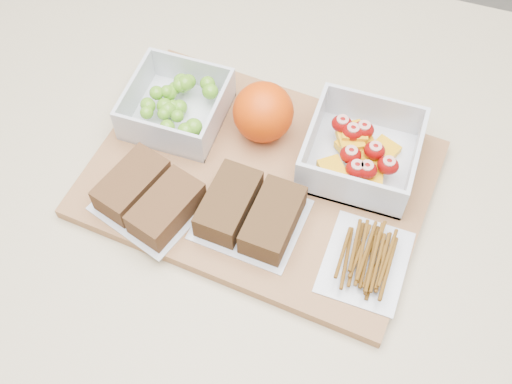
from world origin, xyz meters
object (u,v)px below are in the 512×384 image
Objects in this scene: cutting_board at (259,179)px; pretzel_bag at (367,258)px; orange at (263,112)px; sandwich_bag_center at (251,212)px; fruit_container at (361,153)px; sandwich_bag_left at (149,197)px; grape_container at (177,105)px.

pretzel_bag reaches higher than cutting_board.
orange reaches higher than sandwich_bag_center.
pretzel_bag is at bearing -40.05° from orange.
orange is at bearing 109.68° from cutting_board.
pretzel_bag is (0.15, -0.01, -0.01)m from sandwich_bag_center.
sandwich_bag_center is 1.13× the size of pretzel_bag.
sandwich_bag_center is at bearing 175.37° from pretzel_bag.
fruit_container is 1.03× the size of sandwich_bag_center.
sandwich_bag_left is at bearing -121.94° from orange.
cutting_board is 0.09m from orange.
sandwich_bag_left is (-0.23, -0.14, -0.00)m from fruit_container.
cutting_board is 0.14m from sandwich_bag_left.
fruit_container is at bearing 106.80° from pretzel_bag.
fruit_container reaches higher than sandwich_bag_center.
fruit_container is 1.16× the size of pretzel_bag.
sandwich_bag_center is at bearing -129.91° from fruit_container.
grape_container is 1.56× the size of orange.
grape_container is 1.05× the size of pretzel_bag.
grape_container is 0.14m from sandwich_bag_left.
grape_container is (-0.13, 0.06, 0.03)m from cutting_board.
fruit_container reaches higher than sandwich_bag_left.
cutting_board is 3.57× the size of pretzel_bag.
sandwich_bag_left is (0.02, -0.14, -0.00)m from grape_container.
grape_container reaches higher than pretzel_bag.
cutting_board is at bearing 36.66° from sandwich_bag_left.
grape_container is 0.19m from sandwich_bag_center.
pretzel_bag is (0.29, -0.14, -0.01)m from grape_container.
fruit_container is at bearing 32.24° from cutting_board.
fruit_container reaches higher than grape_container.
orange is at bearing 5.62° from grape_container.
orange is (-0.02, 0.07, 0.05)m from cutting_board.
fruit_container is 0.13m from orange.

